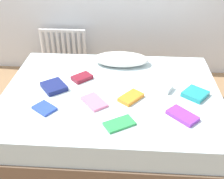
% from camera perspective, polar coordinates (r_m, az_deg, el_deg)
% --- Properties ---
extents(ground_plane, '(8.00, 8.00, 0.00)m').
position_cam_1_polar(ground_plane, '(2.82, -0.07, -8.77)').
color(ground_plane, '#93704C').
extents(bed, '(2.00, 1.50, 0.50)m').
position_cam_1_polar(bed, '(2.66, -0.07, -4.80)').
color(bed, brown).
rests_on(bed, ground).
extents(radiator, '(0.60, 0.04, 0.50)m').
position_cam_1_polar(radiator, '(3.73, -9.96, 8.53)').
color(radiator, white).
rests_on(radiator, ground).
extents(pillow, '(0.58, 0.29, 0.12)m').
position_cam_1_polar(pillow, '(2.93, 1.87, 6.28)').
color(pillow, white).
rests_on(pillow, bed).
extents(textbook_purple, '(0.26, 0.26, 0.03)m').
position_cam_1_polar(textbook_purple, '(2.26, 14.34, -5.23)').
color(textbook_purple, purple).
rests_on(textbook_purple, bed).
extents(textbook_white, '(0.26, 0.22, 0.05)m').
position_cam_1_polar(textbook_white, '(2.57, 9.72, 0.69)').
color(textbook_white, white).
rests_on(textbook_white, bed).
extents(textbook_orange, '(0.23, 0.25, 0.03)m').
position_cam_1_polar(textbook_orange, '(2.40, 3.93, -1.64)').
color(textbook_orange, orange).
rests_on(textbook_orange, bed).
extents(textbook_blue, '(0.22, 0.21, 0.02)m').
position_cam_1_polar(textbook_blue, '(2.34, -13.77, -3.78)').
color(textbook_blue, '#2847B7').
rests_on(textbook_blue, bed).
extents(textbook_pink, '(0.25, 0.27, 0.02)m').
position_cam_1_polar(textbook_pink, '(2.35, -3.71, -2.54)').
color(textbook_pink, pink).
rests_on(textbook_pink, bed).
extents(textbook_green, '(0.26, 0.23, 0.02)m').
position_cam_1_polar(textbook_green, '(2.12, 1.53, -7.09)').
color(textbook_green, green).
rests_on(textbook_green, bed).
extents(textbook_navy, '(0.28, 0.28, 0.04)m').
position_cam_1_polar(textbook_navy, '(2.58, -11.89, 0.61)').
color(textbook_navy, navy).
rests_on(textbook_navy, bed).
extents(textbook_maroon, '(0.22, 0.21, 0.04)m').
position_cam_1_polar(textbook_maroon, '(2.69, -6.22, 2.47)').
color(textbook_maroon, maroon).
rests_on(textbook_maroon, bed).
extents(textbook_teal, '(0.26, 0.26, 0.04)m').
position_cam_1_polar(textbook_teal, '(2.54, 16.80, -0.88)').
color(textbook_teal, teal).
rests_on(textbook_teal, bed).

